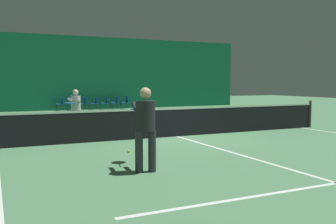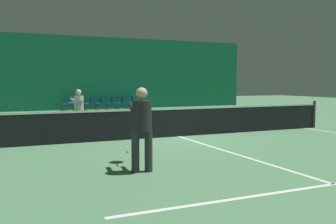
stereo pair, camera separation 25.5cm
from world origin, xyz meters
TOP-DOWN VIEW (x-y plane):
  - ground_plane at (0.00, 0.00)m, footprint 60.00×60.00m
  - backdrop_curtain at (0.00, 13.64)m, footprint 23.00×0.12m
  - court_line_baseline_far at (0.00, 11.90)m, footprint 11.00×0.10m
  - court_line_service_far at (0.00, 6.40)m, footprint 8.25×0.10m
  - court_line_sideline_right at (5.50, 0.00)m, footprint 0.10×23.80m
  - court_line_centre at (0.00, 0.00)m, footprint 0.10×12.80m
  - tennis_net at (0.00, 0.00)m, footprint 12.00×0.10m
  - player_near at (-2.78, -4.12)m, footprint 0.64×1.41m
  - player_far at (-2.74, 2.96)m, footprint 0.84×1.32m
  - courtside_chair_0 at (-1.63, 13.09)m, footprint 0.44×0.44m
  - courtside_chair_1 at (-0.92, 13.09)m, footprint 0.44×0.44m
  - courtside_chair_2 at (-0.21, 13.09)m, footprint 0.44×0.44m
  - courtside_chair_3 at (0.50, 13.09)m, footprint 0.44×0.44m
  - courtside_chair_4 at (1.21, 13.09)m, footprint 0.44×0.44m
  - courtside_chair_5 at (1.92, 13.09)m, footprint 0.44×0.44m
  - courtside_chair_6 at (2.63, 13.09)m, footprint 0.44×0.44m
  - tennis_ball at (-2.42, -2.06)m, footprint 0.07×0.07m

SIDE VIEW (x-z plane):
  - ground_plane at x=0.00m, z-range 0.00..0.00m
  - court_line_baseline_far at x=0.00m, z-range 0.00..0.00m
  - court_line_service_far at x=0.00m, z-range 0.00..0.00m
  - court_line_sideline_right at x=5.50m, z-range 0.00..0.00m
  - court_line_centre at x=0.00m, z-range 0.00..0.00m
  - tennis_ball at x=-2.42m, z-range 0.00..0.07m
  - courtside_chair_0 at x=-1.63m, z-range 0.07..0.91m
  - courtside_chair_1 at x=-0.92m, z-range 0.07..0.91m
  - courtside_chair_2 at x=-0.21m, z-range 0.07..0.91m
  - courtside_chair_3 at x=0.50m, z-range 0.07..0.91m
  - courtside_chair_4 at x=1.21m, z-range 0.07..0.91m
  - courtside_chair_5 at x=1.92m, z-range 0.07..0.91m
  - courtside_chair_6 at x=2.63m, z-range 0.07..0.91m
  - tennis_net at x=0.00m, z-range -0.02..1.05m
  - player_far at x=-2.74m, z-range 0.13..1.67m
  - player_near at x=-2.78m, z-range 0.14..1.84m
  - backdrop_curtain at x=0.00m, z-range 0.00..4.81m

